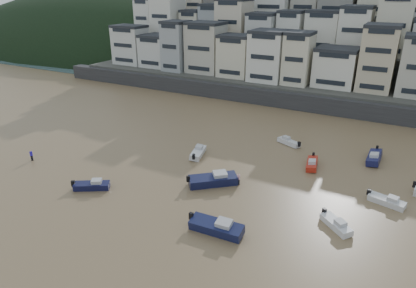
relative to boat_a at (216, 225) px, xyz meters
The scene contains 15 objects.
sea_strip 175.72m from the boat_a, 133.31° to the left, with size 340.00×340.00×0.00m, color #465E64.
harbor_wall 47.88m from the boat_a, 90.63° to the left, with size 140.00×3.00×3.50m, color #38383A.
hillside 88.64m from the boat_a, 87.25° to the left, with size 141.04×66.00×50.00m.
headland 158.20m from the boat_a, 131.84° to the left, with size 216.00×135.00×53.33m.
boat_a is the anchor object (origin of this frame).
boat_b 13.22m from the boat_a, 31.98° to the left, with size 4.55×1.49×1.24m, color silver, non-canonical shape.
boat_c 10.52m from the boat_a, 119.66° to the left, with size 7.09×2.32×1.93m, color #13173D, non-canonical shape.
boat_d 21.63m from the boat_a, 43.38° to the left, with size 4.66×1.52×1.27m, color silver, non-canonical shape.
boat_e 21.49m from the boat_a, 76.06° to the left, with size 4.90×1.60×1.34m, color #AC2315, non-canonical shape.
boat_f 20.03m from the boat_a, 125.42° to the left, with size 5.18×1.69×1.41m, color silver, non-canonical shape.
boat_h 27.48m from the boat_a, 90.75° to the left, with size 4.53×1.48×1.23m, color silver, non-canonical shape.
boat_i 30.23m from the boat_a, 64.49° to the left, with size 5.87×1.92×1.60m, color #161845, non-canonical shape.
boat_j 18.72m from the boat_a, behind, with size 5.00×1.64×1.36m, color #12143A, non-canonical shape.
person_blue 33.21m from the boat_a, behind, with size 0.44×0.44×1.74m, color #2B1AC8, non-canonical shape.
person_pink 11.03m from the boat_a, 101.52° to the left, with size 0.44×0.44×1.74m, color #F6AEBF, non-canonical shape.
Camera 1 is at (25.49, -12.52, 24.48)m, focal length 32.00 mm.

